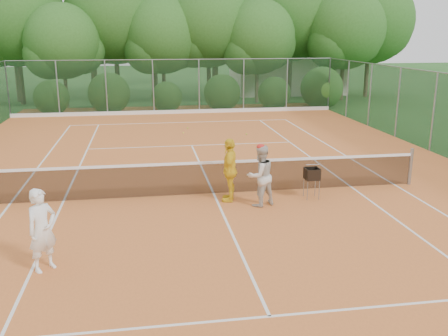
# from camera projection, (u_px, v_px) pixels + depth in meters

# --- Properties ---
(ground) EXTENTS (120.00, 120.00, 0.00)m
(ground) POSITION_uv_depth(u_px,v_px,m) (214.00, 195.00, 14.10)
(ground) COLOR #214C1B
(ground) RESTS_ON ground
(clay_court) EXTENTS (18.00, 36.00, 0.02)m
(clay_court) POSITION_uv_depth(u_px,v_px,m) (214.00, 194.00, 14.10)
(clay_court) COLOR orange
(clay_court) RESTS_ON ground
(club_building) EXTENTS (8.00, 5.00, 3.00)m
(club_building) POSITION_uv_depth(u_px,v_px,m) (286.00, 73.00, 37.97)
(club_building) COLOR beige
(club_building) RESTS_ON ground
(tennis_net) EXTENTS (11.97, 0.10, 1.10)m
(tennis_net) POSITION_uv_depth(u_px,v_px,m) (214.00, 177.00, 13.96)
(tennis_net) COLOR gray
(tennis_net) RESTS_ON clay_court
(player_white) EXTENTS (0.70, 0.69, 1.62)m
(player_white) POSITION_uv_depth(u_px,v_px,m) (42.00, 230.00, 9.39)
(player_white) COLOR white
(player_white) RESTS_ON clay_court
(player_center_grp) EXTENTS (0.97, 0.88, 1.66)m
(player_center_grp) POSITION_uv_depth(u_px,v_px,m) (260.00, 175.00, 12.97)
(player_center_grp) COLOR beige
(player_center_grp) RESTS_ON clay_court
(player_yellow) EXTENTS (0.67, 1.08, 1.72)m
(player_yellow) POSITION_uv_depth(u_px,v_px,m) (230.00, 170.00, 13.34)
(player_yellow) COLOR yellow
(player_yellow) RESTS_ON clay_court
(ball_hopper) EXTENTS (0.37, 0.37, 0.85)m
(ball_hopper) POSITION_uv_depth(u_px,v_px,m) (312.00, 174.00, 13.59)
(ball_hopper) COLOR gray
(ball_hopper) RESTS_ON clay_court
(stray_ball_a) EXTENTS (0.07, 0.07, 0.07)m
(stray_ball_a) POSITION_uv_depth(u_px,v_px,m) (183.00, 133.00, 22.61)
(stray_ball_a) COLOR yellow
(stray_ball_a) RESTS_ON clay_court
(stray_ball_b) EXTENTS (0.07, 0.07, 0.07)m
(stray_ball_b) POSITION_uv_depth(u_px,v_px,m) (188.00, 128.00, 23.77)
(stray_ball_b) COLOR #B1D230
(stray_ball_b) RESTS_ON clay_court
(stray_ball_c) EXTENTS (0.07, 0.07, 0.07)m
(stray_ball_c) POSITION_uv_depth(u_px,v_px,m) (246.00, 134.00, 22.33)
(stray_ball_c) COLOR #ABC72E
(stray_ball_c) RESTS_ON clay_court
(court_markings) EXTENTS (11.03, 23.83, 0.01)m
(court_markings) POSITION_uv_depth(u_px,v_px,m) (214.00, 194.00, 14.10)
(court_markings) COLOR white
(court_markings) RESTS_ON clay_court
(fence_back) EXTENTS (18.07, 0.07, 3.00)m
(fence_back) POSITION_uv_depth(u_px,v_px,m) (176.00, 87.00, 28.00)
(fence_back) COLOR #19381E
(fence_back) RESTS_ON clay_court
(tropical_treeline) EXTENTS (32.10, 8.49, 15.03)m
(tropical_treeline) POSITION_uv_depth(u_px,v_px,m) (192.00, 22.00, 32.26)
(tropical_treeline) COLOR brown
(tropical_treeline) RESTS_ON ground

